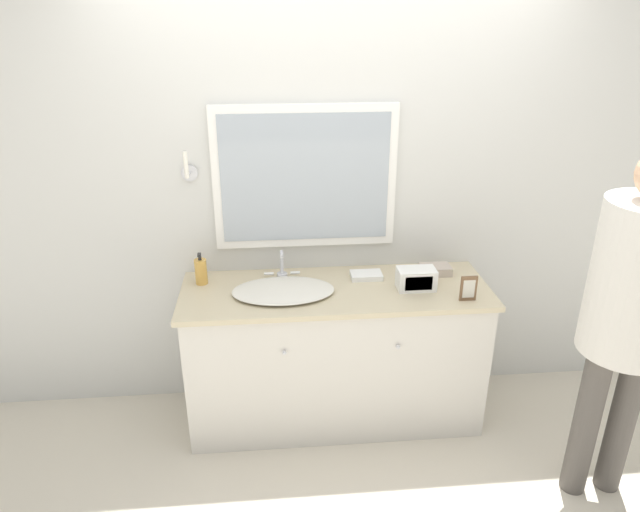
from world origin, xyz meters
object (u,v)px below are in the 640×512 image
sink_basin (283,290)px  appliance_box (416,279)px  person (635,298)px  picture_frame (468,288)px  soap_bottle (201,271)px

sink_basin → appliance_box: 0.73m
person → picture_frame: bearing=139.4°
appliance_box → sink_basin: bearing=178.7°
sink_basin → picture_frame: sink_basin is taller
soap_bottle → picture_frame: soap_bottle is taller
sink_basin → picture_frame: (0.97, -0.18, 0.05)m
sink_basin → soap_bottle: 0.48m
picture_frame → soap_bottle: bearing=166.7°
picture_frame → person: bearing=-40.6°
soap_bottle → picture_frame: (1.42, -0.33, -0.01)m
soap_bottle → sink_basin: bearing=-19.4°
soap_bottle → person: (1.99, -0.82, 0.17)m
appliance_box → person: bearing=-38.7°
sink_basin → soap_bottle: (-0.45, 0.16, 0.06)m
soap_bottle → appliance_box: bearing=-8.4°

